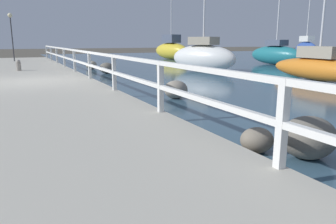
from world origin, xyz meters
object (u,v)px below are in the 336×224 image
mooring_bollard (19,65)px  sailboat_white (203,57)px  dock_lamp (11,24)px  sailboat_orange (318,67)px  sailboat_yellow (171,50)px  sailboat_blue (306,49)px  sailboat_teal (276,54)px

mooring_bollard → sailboat_white: 9.12m
dock_lamp → sailboat_orange: size_ratio=0.58×
sailboat_orange → dock_lamp: bearing=128.3°
dock_lamp → sailboat_yellow: 12.88m
mooring_bollard → sailboat_yellow: bearing=36.8°
sailboat_orange → sailboat_blue: size_ratio=0.73×
sailboat_teal → mooring_bollard: bearing=174.0°
dock_lamp → sailboat_orange: sailboat_orange is taller
sailboat_orange → sailboat_teal: size_ratio=0.91×
sailboat_white → dock_lamp: bearing=106.6°
sailboat_blue → sailboat_orange: bearing=-115.2°
mooring_bollard → sailboat_orange: sailboat_orange is taller
sailboat_yellow → sailboat_white: sailboat_white is taller
sailboat_white → sailboat_orange: bearing=-91.8°
sailboat_orange → sailboat_white: bearing=115.3°
mooring_bollard → sailboat_blue: 24.91m
sailboat_blue → sailboat_teal: 9.60m
dock_lamp → sailboat_yellow: sailboat_yellow is taller
sailboat_orange → sailboat_yellow: size_ratio=1.10×
sailboat_yellow → sailboat_white: (-3.70, -11.51, -0.06)m
sailboat_blue → sailboat_teal: sailboat_blue is taller
sailboat_orange → sailboat_blue: bearing=46.3°
dock_lamp → sailboat_white: size_ratio=0.56×
sailboat_orange → sailboat_white: size_ratio=0.97×
mooring_bollard → sailboat_blue: size_ratio=0.07×
sailboat_orange → sailboat_teal: (4.97, 7.77, 0.15)m
mooring_bollard → sailboat_yellow: 15.70m
sailboat_orange → sailboat_blue: 18.33m
sailboat_orange → sailboat_teal: bearing=59.7°
mooring_bollard → sailboat_white: (8.87, -2.10, 0.30)m
sailboat_yellow → sailboat_white: 12.09m
dock_lamp → sailboat_blue: sailboat_blue is taller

